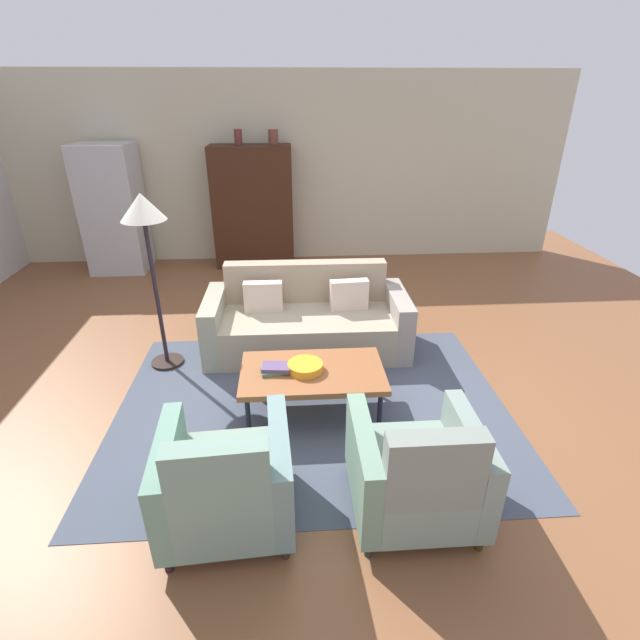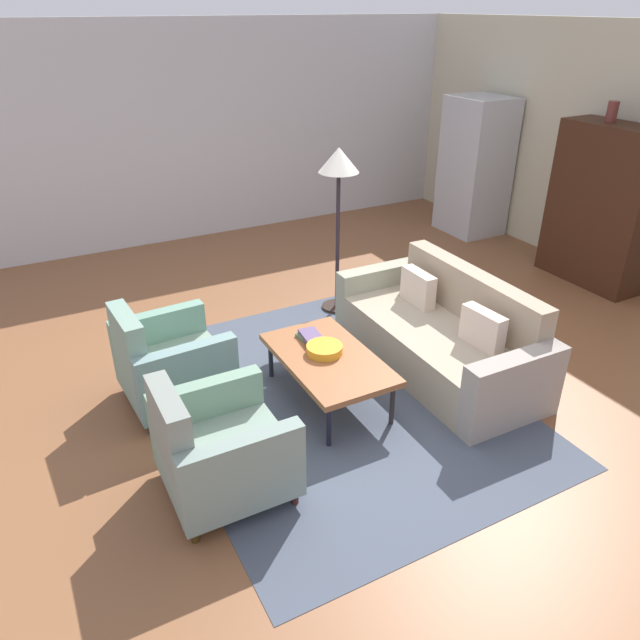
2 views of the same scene
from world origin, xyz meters
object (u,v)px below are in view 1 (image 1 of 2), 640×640
armchair_left (226,486)px  book_stack (276,369)px  armchair_right (418,476)px  fruit_bowl (305,367)px  vase_round (273,137)px  coffee_table (312,374)px  vase_tall (238,137)px  floor_lamp (145,224)px  refrigerator (113,209)px  cabinet (253,207)px  couch (307,321)px

armchair_left → book_stack: armchair_left is taller
armchair_right → book_stack: bearing=127.9°
fruit_bowl → vase_round: vase_round is taller
coffee_table → book_stack: 0.31m
coffee_table → vase_tall: bearing=102.2°
floor_lamp → vase_tall: bearing=78.8°
fruit_bowl → refrigerator: (-2.68, 3.82, 0.47)m
fruit_bowl → book_stack: fruit_bowl is taller
armchair_left → floor_lamp: size_ratio=0.51×
cabinet → refrigerator: 2.05m
book_stack → refrigerator: refrigerator is taller
vase_tall → vase_round: bearing=0.0°
book_stack → cabinet: bearing=95.8°
refrigerator → cabinet: bearing=2.9°
fruit_bowl → floor_lamp: floor_lamp is taller
coffee_table → vase_tall: (-0.85, 3.92, 1.53)m
cabinet → vase_round: size_ratio=8.71×
armchair_right → fruit_bowl: size_ratio=2.97×
refrigerator → floor_lamp: size_ratio=1.08×
armchair_left → book_stack: (0.30, 1.16, 0.10)m
refrigerator → vase_round: bearing=2.4°
coffee_table → refrigerator: bearing=125.7°
armchair_left → fruit_bowl: (0.54, 1.17, 0.11)m
book_stack → cabinet: size_ratio=0.15×
fruit_bowl → armchair_left: bearing=-114.7°
refrigerator → floor_lamp: 3.25m
floor_lamp → coffee_table: bearing=-31.9°
coffee_table → armchair_left: bearing=-117.1°
vase_round → floor_lamp: 3.25m
armchair_left → refrigerator: 5.46m
armchair_left → vase_round: vase_round is taller
fruit_bowl → book_stack: bearing=-179.7°
fruit_bowl → vase_round: (-0.29, 3.92, 1.45)m
armchair_right → fruit_bowl: armchair_right is taller
couch → fruit_bowl: bearing=87.7°
armchair_left → coffee_table: bearing=59.4°
armchair_right → refrigerator: refrigerator is taller
fruit_bowl → cabinet: bearing=99.2°
vase_round → floor_lamp: (-1.10, -3.03, -0.46)m
refrigerator → coffee_table: bearing=-54.3°
vase_tall → vase_round: vase_tall is taller
armchair_right → vase_round: vase_round is taller
refrigerator → fruit_bowl: bearing=-54.9°
refrigerator → floor_lamp: bearing=-66.0°
couch → fruit_bowl: size_ratio=7.12×
couch → vase_tall: bearing=-72.2°
couch → armchair_left: armchair_left is taller
cabinet → vase_tall: size_ratio=8.36×
vase_round → floor_lamp: vase_round is taller
armchair_left → cabinet: (-0.10, 5.10, 0.56)m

